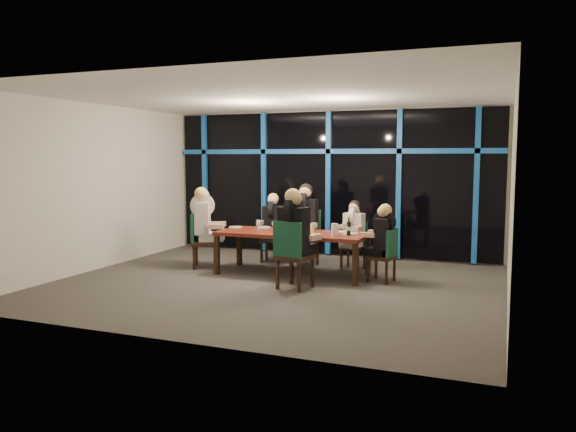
{
  "coord_description": "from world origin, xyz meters",
  "views": [
    {
      "loc": [
        3.44,
        -8.19,
        2.04
      ],
      "look_at": [
        0.0,
        0.6,
        1.05
      ],
      "focal_mm": 35.0,
      "sensor_mm": 36.0,
      "label": 1
    }
  ],
  "objects_px": {
    "diner_end_right": "(382,231)",
    "wine_bottle": "(349,228)",
    "diner_far_right": "(353,225)",
    "dining_table": "(292,236)",
    "chair_end_right": "(386,253)",
    "chair_far_right": "(355,243)",
    "diner_near_mid": "(295,224)",
    "chair_near_mid": "(292,251)",
    "diner_far_left": "(272,217)",
    "diner_far_mid": "(305,213)",
    "diner_end_left": "(205,216)",
    "chair_far_mid": "(306,235)",
    "water_pitcher": "(335,229)",
    "chair_end_left": "(200,237)",
    "chair_far_left": "(274,236)"
  },
  "relations": [
    {
      "from": "chair_far_right",
      "to": "diner_near_mid",
      "type": "bearing_deg",
      "value": -96.86
    },
    {
      "from": "diner_end_right",
      "to": "water_pitcher",
      "type": "bearing_deg",
      "value": -67.77
    },
    {
      "from": "chair_end_right",
      "to": "diner_far_right",
      "type": "distance_m",
      "value": 1.2
    },
    {
      "from": "diner_far_right",
      "to": "chair_far_left",
      "type": "bearing_deg",
      "value": -179.05
    },
    {
      "from": "chair_end_right",
      "to": "diner_end_left",
      "type": "relative_size",
      "value": 0.89
    },
    {
      "from": "chair_end_right",
      "to": "diner_near_mid",
      "type": "relative_size",
      "value": 0.85
    },
    {
      "from": "chair_end_right",
      "to": "chair_far_right",
      "type": "bearing_deg",
      "value": -128.85
    },
    {
      "from": "diner_far_right",
      "to": "diner_end_right",
      "type": "distance_m",
      "value": 1.09
    },
    {
      "from": "chair_far_mid",
      "to": "diner_end_left",
      "type": "relative_size",
      "value": 1.06
    },
    {
      "from": "chair_end_right",
      "to": "diner_end_left",
      "type": "distance_m",
      "value": 3.4
    },
    {
      "from": "chair_near_mid",
      "to": "chair_end_right",
      "type": "bearing_deg",
      "value": -128.65
    },
    {
      "from": "diner_near_mid",
      "to": "chair_near_mid",
      "type": "bearing_deg",
      "value": 90.0
    },
    {
      "from": "water_pitcher",
      "to": "diner_far_left",
      "type": "bearing_deg",
      "value": 130.96
    },
    {
      "from": "diner_far_mid",
      "to": "diner_far_right",
      "type": "distance_m",
      "value": 0.93
    },
    {
      "from": "dining_table",
      "to": "diner_far_mid",
      "type": "relative_size",
      "value": 2.52
    },
    {
      "from": "chair_far_right",
      "to": "diner_far_right",
      "type": "xyz_separation_m",
      "value": [
        -0.01,
        -0.07,
        0.34
      ]
    },
    {
      "from": "diner_far_left",
      "to": "water_pitcher",
      "type": "xyz_separation_m",
      "value": [
        1.58,
        -1.09,
        -0.03
      ]
    },
    {
      "from": "water_pitcher",
      "to": "dining_table",
      "type": "bearing_deg",
      "value": 156.34
    },
    {
      "from": "chair_far_left",
      "to": "wine_bottle",
      "type": "distance_m",
      "value": 2.13
    },
    {
      "from": "diner_near_mid",
      "to": "diner_end_left",
      "type": "bearing_deg",
      "value": -11.11
    },
    {
      "from": "diner_end_right",
      "to": "chair_end_right",
      "type": "bearing_deg",
      "value": 90.0
    },
    {
      "from": "diner_end_right",
      "to": "diner_far_left",
      "type": "bearing_deg",
      "value": -100.49
    },
    {
      "from": "chair_far_mid",
      "to": "diner_far_right",
      "type": "height_order",
      "value": "diner_far_right"
    },
    {
      "from": "chair_end_left",
      "to": "diner_end_left",
      "type": "xyz_separation_m",
      "value": [
        0.08,
        0.03,
        0.4
      ]
    },
    {
      "from": "diner_far_mid",
      "to": "diner_end_right",
      "type": "relative_size",
      "value": 1.2
    },
    {
      "from": "chair_far_mid",
      "to": "dining_table",
      "type": "bearing_deg",
      "value": -89.56
    },
    {
      "from": "chair_end_left",
      "to": "diner_end_left",
      "type": "relative_size",
      "value": 1.03
    },
    {
      "from": "chair_near_mid",
      "to": "diner_near_mid",
      "type": "height_order",
      "value": "diner_near_mid"
    },
    {
      "from": "chair_near_mid",
      "to": "diner_end_right",
      "type": "height_order",
      "value": "diner_end_right"
    },
    {
      "from": "dining_table",
      "to": "diner_end_left",
      "type": "xyz_separation_m",
      "value": [
        -1.73,
        0.0,
        0.29
      ]
    },
    {
      "from": "diner_far_mid",
      "to": "diner_end_left",
      "type": "distance_m",
      "value": 1.86
    },
    {
      "from": "dining_table",
      "to": "chair_end_left",
      "type": "distance_m",
      "value": 1.81
    },
    {
      "from": "wine_bottle",
      "to": "diner_far_right",
      "type": "bearing_deg",
      "value": 99.77
    },
    {
      "from": "chair_near_mid",
      "to": "diner_far_left",
      "type": "bearing_deg",
      "value": -47.08
    },
    {
      "from": "chair_far_mid",
      "to": "diner_near_mid",
      "type": "height_order",
      "value": "diner_near_mid"
    },
    {
      "from": "chair_far_mid",
      "to": "chair_near_mid",
      "type": "relative_size",
      "value": 0.99
    },
    {
      "from": "dining_table",
      "to": "diner_far_right",
      "type": "xyz_separation_m",
      "value": [
        0.86,
        0.85,
        0.14
      ]
    },
    {
      "from": "chair_far_left",
      "to": "diner_near_mid",
      "type": "relative_size",
      "value": 0.88
    },
    {
      "from": "chair_far_mid",
      "to": "chair_far_right",
      "type": "distance_m",
      "value": 0.94
    },
    {
      "from": "diner_far_right",
      "to": "diner_end_left",
      "type": "xyz_separation_m",
      "value": [
        -2.59,
        -0.85,
        0.15
      ]
    },
    {
      "from": "chair_near_mid",
      "to": "diner_far_left",
      "type": "xyz_separation_m",
      "value": [
        -1.16,
        1.98,
        0.28
      ]
    },
    {
      "from": "chair_far_right",
      "to": "diner_end_left",
      "type": "bearing_deg",
      "value": -153.07
    },
    {
      "from": "chair_far_mid",
      "to": "diner_far_mid",
      "type": "distance_m",
      "value": 0.43
    },
    {
      "from": "dining_table",
      "to": "wine_bottle",
      "type": "distance_m",
      "value": 1.04
    },
    {
      "from": "chair_far_mid",
      "to": "wine_bottle",
      "type": "distance_m",
      "value": 1.44
    },
    {
      "from": "chair_far_left",
      "to": "diner_near_mid",
      "type": "height_order",
      "value": "diner_near_mid"
    },
    {
      "from": "diner_end_right",
      "to": "wine_bottle",
      "type": "distance_m",
      "value": 0.55
    },
    {
      "from": "diner_end_left",
      "to": "diner_end_right",
      "type": "height_order",
      "value": "diner_end_left"
    },
    {
      "from": "chair_far_right",
      "to": "diner_near_mid",
      "type": "distance_m",
      "value": 1.98
    },
    {
      "from": "chair_far_mid",
      "to": "diner_end_left",
      "type": "height_order",
      "value": "diner_end_left"
    }
  ]
}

